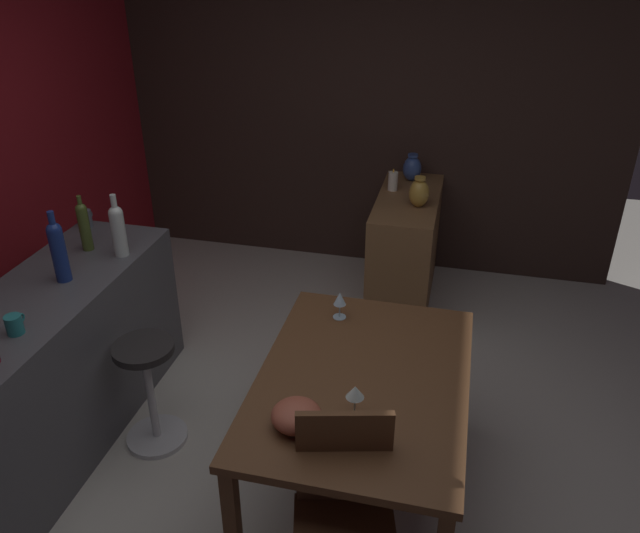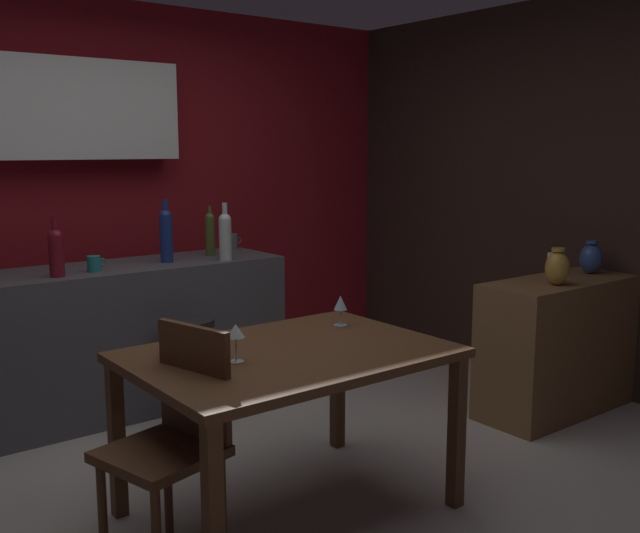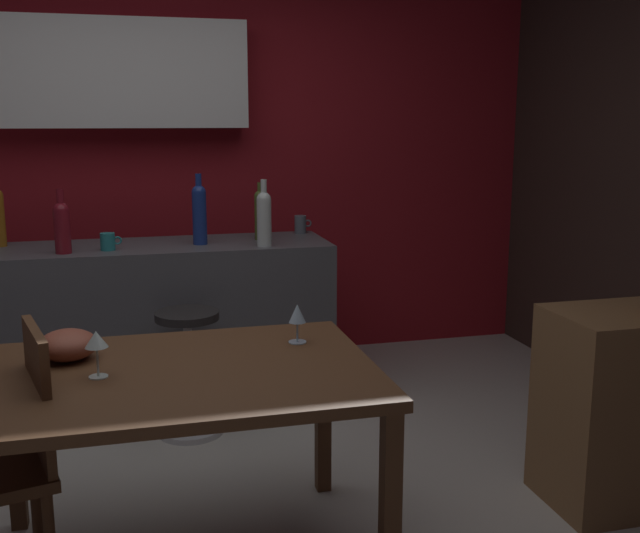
{
  "view_description": "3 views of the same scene",
  "coord_description": "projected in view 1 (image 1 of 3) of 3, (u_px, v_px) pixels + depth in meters",
  "views": [
    {
      "loc": [
        -2.3,
        -0.68,
        2.53
      ],
      "look_at": [
        0.75,
        0.05,
        0.84
      ],
      "focal_mm": 35.22,
      "sensor_mm": 36.0,
      "label": 1
    },
    {
      "loc": [
        -1.8,
        -2.84,
        1.61
      ],
      "look_at": [
        0.53,
        0.18,
        0.98
      ],
      "focal_mm": 40.87,
      "sensor_mm": 36.0,
      "label": 2
    },
    {
      "loc": [
        -0.2,
        -2.83,
        1.58
      ],
      "look_at": [
        0.6,
        0.25,
        0.95
      ],
      "focal_mm": 41.88,
      "sensor_mm": 36.0,
      "label": 3
    }
  ],
  "objects": [
    {
      "name": "bar_stool",
      "position": [
        150.0,
        391.0,
        3.37
      ],
      "size": [
        0.34,
        0.34,
        0.64
      ],
      "color": "#262323",
      "rests_on": "ground_plane"
    },
    {
      "name": "wine_bottle_clear",
      "position": [
        118.0,
        228.0,
        3.49
      ],
      "size": [
        0.08,
        0.08,
        0.36
      ],
      "color": "silver",
      "rests_on": "kitchen_counter"
    },
    {
      "name": "wine_glass_left",
      "position": [
        355.0,
        393.0,
        2.55
      ],
      "size": [
        0.08,
        0.08,
        0.16
      ],
      "color": "silver",
      "rests_on": "dining_table"
    },
    {
      "name": "wall_side_right",
      "position": [
        343.0,
        106.0,
        4.94
      ],
      "size": [
        0.1,
        4.4,
        2.6
      ],
      "primitive_type": "cube",
      "color": "#33231E",
      "rests_on": "ground_plane"
    },
    {
      "name": "wine_glass_right",
      "position": [
        340.0,
        300.0,
        3.23
      ],
      "size": [
        0.07,
        0.07,
        0.15
      ],
      "color": "silver",
      "rests_on": "dining_table"
    },
    {
      "name": "dining_table",
      "position": [
        363.0,
        391.0,
        2.88
      ],
      "size": [
        1.34,
        0.95,
        0.74
      ],
      "color": "#56351E",
      "rests_on": "ground_plane"
    },
    {
      "name": "kitchen_counter",
      "position": [
        37.0,
        385.0,
        3.25
      ],
      "size": [
        2.1,
        0.6,
        0.9
      ],
      "primitive_type": "cube",
      "color": "#4C4C51",
      "rests_on": "ground_plane"
    },
    {
      "name": "pillar_candle_tall",
      "position": [
        393.0,
        181.0,
        4.63
      ],
      "size": [
        0.07,
        0.07,
        0.16
      ],
      "color": "white",
      "rests_on": "sideboard_cabinet"
    },
    {
      "name": "cup_teal",
      "position": [
        14.0,
        325.0,
        2.85
      ],
      "size": [
        0.11,
        0.08,
        0.09
      ],
      "color": "teal",
      "rests_on": "kitchen_counter"
    },
    {
      "name": "wine_bottle_cobalt",
      "position": [
        58.0,
        249.0,
        3.22
      ],
      "size": [
        0.08,
        0.08,
        0.39
      ],
      "color": "navy",
      "rests_on": "kitchen_counter"
    },
    {
      "name": "cup_slate",
      "position": [
        86.0,
        218.0,
        3.87
      ],
      "size": [
        0.11,
        0.07,
        0.11
      ],
      "color": "#515660",
      "rests_on": "kitchen_counter"
    },
    {
      "name": "vase_brass",
      "position": [
        419.0,
        193.0,
        4.34
      ],
      "size": [
        0.14,
        0.14,
        0.22
      ],
      "color": "#B78C38",
      "rests_on": "sideboard_cabinet"
    },
    {
      "name": "sideboard_cabinet",
      "position": [
        405.0,
        246.0,
        4.76
      ],
      "size": [
        1.1,
        0.44,
        0.82
      ],
      "primitive_type": "cube",
      "color": "brown",
      "rests_on": "ground_plane"
    },
    {
      "name": "chair_near_window",
      "position": [
        344.0,
        514.0,
        2.47
      ],
      "size": [
        0.49,
        0.49,
        0.92
      ],
      "color": "#56351E",
      "rests_on": "ground_plane"
    },
    {
      "name": "wine_bottle_olive",
      "position": [
        84.0,
        225.0,
        3.55
      ],
      "size": [
        0.06,
        0.06,
        0.33
      ],
      "color": "#475623",
      "rests_on": "kitchen_counter"
    },
    {
      "name": "vase_ceramic_blue",
      "position": [
        412.0,
        168.0,
        4.79
      ],
      "size": [
        0.14,
        0.14,
        0.21
      ],
      "color": "#334C8C",
      "rests_on": "sideboard_cabinet"
    },
    {
      "name": "fruit_bowl",
      "position": [
        296.0,
        416.0,
        2.54
      ],
      "size": [
        0.21,
        0.21,
        0.11
      ],
      "primitive_type": "ellipsoid",
      "color": "#9E4C38",
      "rests_on": "dining_table"
    },
    {
      "name": "ground_plane",
      "position": [
        296.0,
        473.0,
        3.31
      ],
      "size": [
        9.0,
        9.0,
        0.0
      ],
      "primitive_type": "plane",
      "color": "#B7B2A8"
    }
  ]
}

